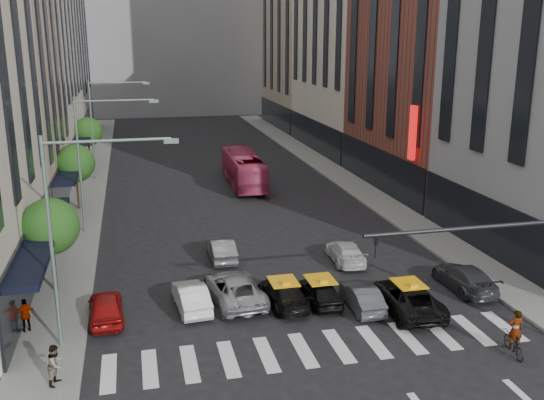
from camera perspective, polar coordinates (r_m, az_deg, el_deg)
ground at (r=25.53m, az=6.15°, el=-15.21°), size 160.00×160.00×0.00m
sidewalk_left at (r=52.45m, az=-17.06°, el=0.36°), size 3.00×96.00×0.15m
sidewalk_right at (r=55.66m, az=7.23°, el=1.75°), size 3.00×96.00×0.15m
building_left_d at (r=86.26m, az=-20.23°, el=15.69°), size 8.00×18.00×30.00m
building_right_b at (r=53.66m, az=14.57°, el=14.84°), size 8.00×18.00×26.00m
building_right_d at (r=89.16m, az=2.94°, el=15.88°), size 8.00×18.00×28.00m
building_far at (r=106.10m, az=-9.52°, el=17.74°), size 30.00×10.00×36.00m
tree_near at (r=32.35m, az=-20.14°, el=-2.35°), size 2.88×2.88×4.95m
tree_mid at (r=47.80m, az=-18.03°, el=3.30°), size 2.88×2.88×4.95m
tree_far at (r=63.53m, az=-16.95°, el=6.17°), size 2.88×2.88×4.95m
streetlamp_near at (r=25.80m, az=-18.20°, el=-1.29°), size 5.38×0.25×9.00m
streetlamp_mid at (r=41.38m, az=-16.48°, el=4.85°), size 5.38×0.25×9.00m
streetlamp_far at (r=57.19m, az=-15.70°, el=7.61°), size 5.38×0.25×9.00m
traffic_signal at (r=26.29m, az=23.28°, el=-4.75°), size 10.10×0.20×6.00m
liberty_sign at (r=45.94m, az=13.10°, el=6.17°), size 0.30×0.70×4.00m
car_red at (r=29.70m, az=-15.37°, el=-9.70°), size 1.76×3.94×1.31m
car_white_front at (r=30.03m, az=-7.62°, el=-8.98°), size 1.72×4.07×1.31m
car_silver at (r=30.58m, az=-3.54°, el=-8.31°), size 2.80×5.27×1.41m
taxi_left at (r=30.22m, az=1.08°, el=-8.77°), size 2.04×4.34×1.23m
taxi_center at (r=30.51m, az=4.56°, el=-8.57°), size 1.49×3.63×1.23m
car_grey_mid at (r=30.14m, az=8.48°, el=-9.03°), size 1.43×3.74×1.22m
taxi_right at (r=30.28m, az=12.67°, el=-8.93°), size 2.69×5.22×1.41m
car_grey_curb at (r=33.51m, az=17.66°, el=-6.96°), size 1.86×4.55×1.32m
car_row2_left at (r=36.23m, az=-4.79°, el=-4.60°), size 1.39×3.98×1.31m
car_row2_right at (r=35.99m, az=6.92°, el=-4.87°), size 2.00×4.31×1.22m
bus at (r=53.81m, az=-2.70°, el=2.94°), size 2.76×10.78×2.99m
motorcycle at (r=27.84m, az=21.79°, el=-12.46°), size 0.93×1.87×0.94m
rider at (r=27.27m, az=22.07°, el=-9.95°), size 0.70×0.52×1.75m
pedestrian_near at (r=24.93m, az=-19.68°, el=-14.37°), size 0.85×0.95×1.60m
pedestrian_far at (r=29.42m, az=-22.16°, el=-10.00°), size 0.98×0.66×1.54m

